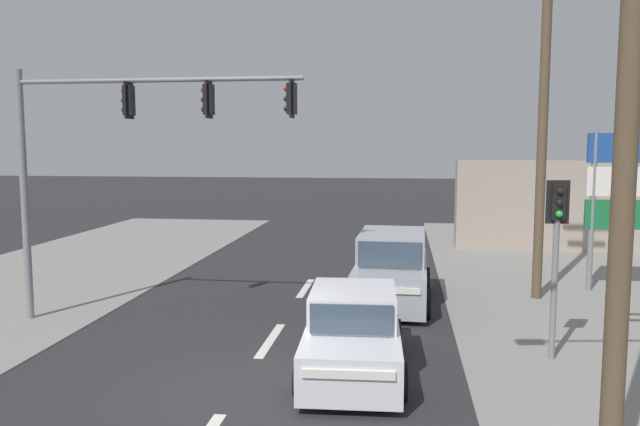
% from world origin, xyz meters
% --- Properties ---
extents(ground_plane, '(140.00, 140.00, 0.00)m').
position_xyz_m(ground_plane, '(0.00, 0.00, 0.00)').
color(ground_plane, '#28282B').
extents(lane_dash_mid, '(0.20, 2.40, 0.01)m').
position_xyz_m(lane_dash_mid, '(0.00, 3.00, 0.00)').
color(lane_dash_mid, silver).
rests_on(lane_dash_mid, ground).
extents(lane_dash_far, '(0.20, 2.40, 0.01)m').
position_xyz_m(lane_dash_far, '(0.00, 8.00, 0.00)').
color(lane_dash_far, silver).
rests_on(lane_dash_far, ground).
extents(utility_pole_foreground_right, '(3.77, 0.70, 10.79)m').
position_xyz_m(utility_pole_foreground_right, '(5.13, -2.60, 5.77)').
color(utility_pole_foreground_right, brown).
rests_on(utility_pole_foreground_right, ground).
extents(utility_pole_midground_right, '(1.80, 0.26, 10.81)m').
position_xyz_m(utility_pole_midground_right, '(6.53, 7.58, 5.65)').
color(utility_pole_midground_right, brown).
rests_on(utility_pole_midground_right, ground).
extents(traffic_signal_mast, '(6.89, 0.48, 6.00)m').
position_xyz_m(traffic_signal_mast, '(-3.80, 3.87, 4.35)').
color(traffic_signal_mast, slate).
rests_on(traffic_signal_mast, ground).
extents(pedestal_signal_right_kerb, '(0.44, 0.29, 3.56)m').
position_xyz_m(pedestal_signal_right_kerb, '(5.77, 2.49, 2.42)').
color(pedestal_signal_right_kerb, slate).
rests_on(pedestal_signal_right_kerb, ground).
extents(shopping_plaza_sign, '(2.10, 0.16, 4.60)m').
position_xyz_m(shopping_plaza_sign, '(9.08, 8.73, 2.98)').
color(shopping_plaza_sign, slate).
rests_on(shopping_plaza_sign, ground).
extents(shopfront_wall_far, '(12.00, 1.00, 3.60)m').
position_xyz_m(shopfront_wall_far, '(11.00, 16.00, 1.80)').
color(shopfront_wall_far, '#A39384').
rests_on(shopfront_wall_far, ground).
extents(suv_kerbside_parked, '(2.18, 4.60, 1.90)m').
position_xyz_m(suv_kerbside_parked, '(2.56, 6.69, 0.88)').
color(suv_kerbside_parked, '#A3A8AD').
rests_on(suv_kerbside_parked, ground).
extents(sedan_oncoming_near, '(2.03, 4.30, 1.56)m').
position_xyz_m(sedan_oncoming_near, '(1.92, 1.41, 0.70)').
color(sedan_oncoming_near, silver).
rests_on(sedan_oncoming_near, ground).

